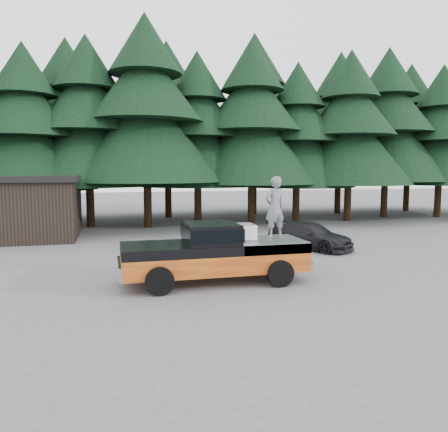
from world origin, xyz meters
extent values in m
plane|color=#505053|center=(0.00, 0.00, 0.00)|extent=(120.00, 120.00, 0.00)
cube|color=black|center=(-0.21, 0.19, 1.62)|extent=(1.66, 1.90, 0.59)
cube|color=silver|center=(0.87, 0.14, 1.57)|extent=(0.71, 0.59, 0.49)
imported|color=slate|center=(2.03, 0.44, 2.35)|extent=(0.85, 0.66, 2.05)
imported|color=black|center=(5.53, 5.01, 0.60)|extent=(3.56, 4.41, 1.20)
camera|label=1|loc=(-3.26, -13.12, 3.59)|focal=35.00mm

